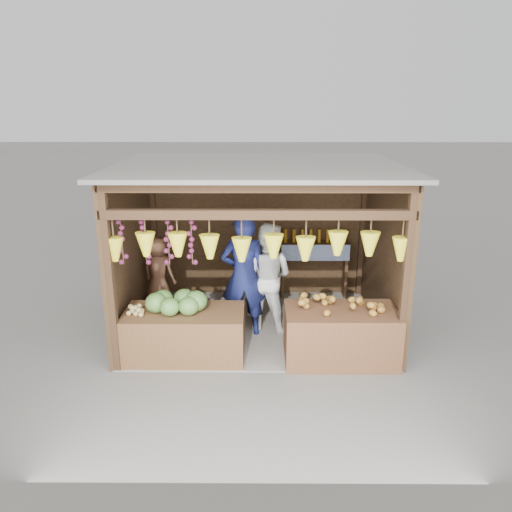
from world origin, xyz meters
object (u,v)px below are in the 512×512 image
at_px(counter_right, 340,335).
at_px(woman_standing, 267,277).
at_px(man_standing, 244,276).
at_px(vendor_seated, 159,271).
at_px(counter_left, 185,334).

relative_size(counter_right, woman_standing, 0.89).
xyz_separation_m(counter_right, man_standing, (-1.39, 0.84, 0.59)).
bearing_deg(vendor_seated, man_standing, -176.07).
bearing_deg(counter_left, man_standing, 42.62).
bearing_deg(counter_left, vendor_seated, 114.85).
relative_size(counter_right, man_standing, 0.80).
bearing_deg(vendor_seated, woman_standing, -165.68).
xyz_separation_m(man_standing, woman_standing, (0.36, 0.22, -0.09)).
height_order(counter_right, vendor_seated, vendor_seated).
bearing_deg(man_standing, counter_right, 149.03).
distance_m(woman_standing, vendor_seated, 1.81).
height_order(counter_left, man_standing, man_standing).
relative_size(counter_left, vendor_seated, 1.46).
xyz_separation_m(counter_right, vendor_seated, (-2.82, 1.36, 0.49)).
relative_size(man_standing, vendor_seated, 1.68).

